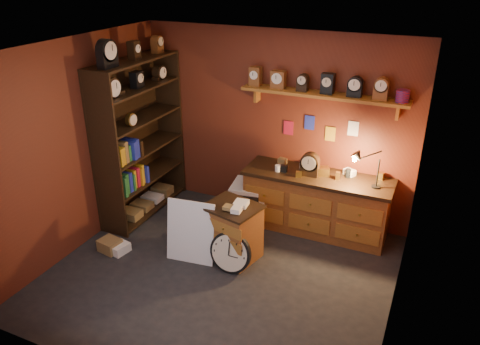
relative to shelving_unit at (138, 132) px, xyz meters
name	(u,v)px	position (x,y,z in m)	size (l,w,h in m)	color
floor	(221,273)	(1.79, -0.98, -1.25)	(4.00, 4.00, 0.00)	black
room_shell	(226,140)	(1.84, -0.87, 0.47)	(4.02, 3.62, 2.71)	maroon
shelving_unit	(138,132)	(0.00, 0.00, 0.00)	(0.47, 1.60, 2.58)	black
workbench	(316,200)	(2.55, 0.49, -0.78)	(2.02, 0.66, 1.36)	brown
low_cabinet	(233,229)	(1.77, -0.59, -0.85)	(0.76, 0.69, 0.83)	brown
big_round_clock	(230,253)	(1.88, -0.87, -0.99)	(0.53, 0.17, 0.53)	black
white_panel	(192,259)	(1.31, -0.86, -1.25)	(0.63, 0.03, 0.83)	silver
mini_fridge	(250,201)	(1.59, 0.41, -0.98)	(0.61, 0.63, 0.55)	silver
floor_box_a	(110,245)	(0.24, -1.14, -1.17)	(0.27, 0.23, 0.16)	olive
floor_box_b	(119,248)	(0.37, -1.12, -1.19)	(0.20, 0.24, 0.12)	white
floor_box_c	(199,232)	(1.17, -0.40, -1.16)	(0.26, 0.22, 0.20)	olive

